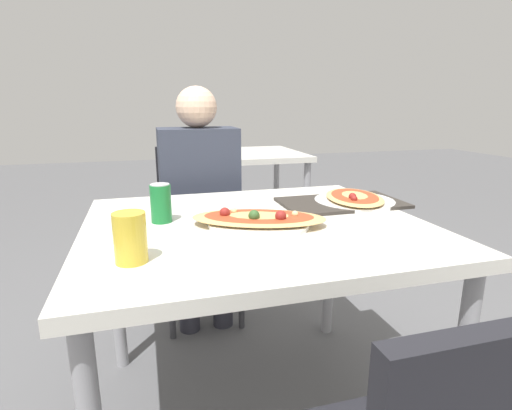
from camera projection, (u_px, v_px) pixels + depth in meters
name	position (u px, v px, depth m)	size (l,w,h in m)	color
ground_plane	(256.00, 410.00, 1.47)	(14.00, 14.00, 0.00)	#59595B
dining_table	(256.00, 243.00, 1.31)	(1.07, 0.94, 0.72)	silver
chair_far_seated	(198.00, 221.00, 2.07)	(0.40, 0.40, 0.88)	black
person_seated	(200.00, 191.00, 1.92)	(0.37, 0.25, 1.17)	#2D2D38
pizza_main	(257.00, 220.00, 1.25)	(0.47, 0.33, 0.06)	white
soda_can	(161.00, 203.00, 1.28)	(0.07, 0.07, 0.12)	#197233
drink_glass	(130.00, 238.00, 0.95)	(0.08, 0.08, 0.12)	gold
serving_tray	(341.00, 203.00, 1.52)	(0.46, 0.26, 0.01)	#332D28
pizza_second	(354.00, 199.00, 1.53)	(0.30, 0.36, 0.05)	white
background_table	(225.00, 160.00, 3.08)	(1.10, 0.80, 0.84)	silver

